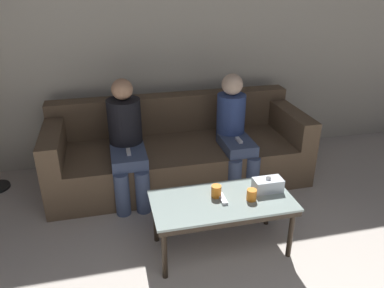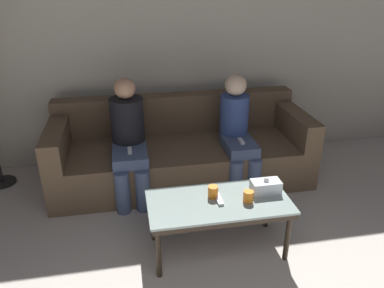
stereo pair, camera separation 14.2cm
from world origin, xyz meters
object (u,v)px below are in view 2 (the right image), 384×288
(cup_near_left, at_px, (248,196))
(cup_near_right, at_px, (213,192))
(seated_person_mid_left, at_px, (237,130))
(couch, at_px, (181,151))
(tissue_box, at_px, (266,187))
(coffee_table, at_px, (219,206))
(game_remote, at_px, (219,199))
(seated_person_left_end, at_px, (129,137))

(cup_near_left, relative_size, cup_near_right, 0.95)
(seated_person_mid_left, bearing_deg, couch, 156.54)
(tissue_box, xyz_separation_m, seated_person_mid_left, (0.05, 0.93, 0.07))
(seated_person_mid_left, bearing_deg, cup_near_left, -102.15)
(couch, distance_m, seated_person_mid_left, 0.63)
(couch, relative_size, seated_person_mid_left, 2.32)
(coffee_table, bearing_deg, cup_near_right, 121.12)
(cup_near_left, distance_m, seated_person_mid_left, 1.05)
(tissue_box, relative_size, game_remote, 1.47)
(cup_near_right, xyz_separation_m, seated_person_left_end, (-0.58, 0.93, 0.09))
(seated_person_mid_left, bearing_deg, coffee_table, -113.67)
(couch, xyz_separation_m, game_remote, (0.09, -1.20, 0.17))
(cup_near_left, bearing_deg, coffee_table, 166.01)
(cup_near_left, bearing_deg, cup_near_right, 156.35)
(cup_near_left, xyz_separation_m, game_remote, (-0.21, 0.05, -0.03))
(cup_near_right, relative_size, tissue_box, 0.42)
(seated_person_left_end, bearing_deg, game_remote, -57.93)
(cup_near_right, height_order, tissue_box, tissue_box)
(tissue_box, height_order, game_remote, tissue_box)
(tissue_box, bearing_deg, game_remote, -173.61)
(cup_near_left, distance_m, game_remote, 0.21)
(tissue_box, bearing_deg, seated_person_left_end, 136.47)
(coffee_table, bearing_deg, seated_person_mid_left, 66.33)
(tissue_box, relative_size, seated_person_mid_left, 0.20)
(seated_person_left_end, distance_m, seated_person_mid_left, 1.04)
(cup_near_left, bearing_deg, couch, 103.47)
(couch, height_order, cup_near_left, couch)
(coffee_table, distance_m, game_remote, 0.06)
(cup_near_left, distance_m, cup_near_right, 0.26)
(couch, bearing_deg, tissue_box, -68.03)
(cup_near_left, relative_size, seated_person_mid_left, 0.08)
(tissue_box, height_order, seated_person_left_end, seated_person_left_end)
(cup_near_right, distance_m, seated_person_mid_left, 1.03)
(game_remote, height_order, seated_person_left_end, seated_person_left_end)
(coffee_table, xyz_separation_m, seated_person_left_end, (-0.61, 0.98, 0.18))
(cup_near_right, relative_size, seated_person_left_end, 0.08)
(game_remote, bearing_deg, cup_near_left, -13.99)
(cup_near_right, bearing_deg, couch, 93.08)
(game_remote, bearing_deg, seated_person_mid_left, 66.33)
(couch, distance_m, seated_person_left_end, 0.64)
(game_remote, bearing_deg, tissue_box, 6.39)
(couch, distance_m, game_remote, 1.21)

